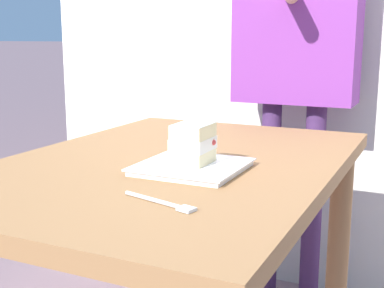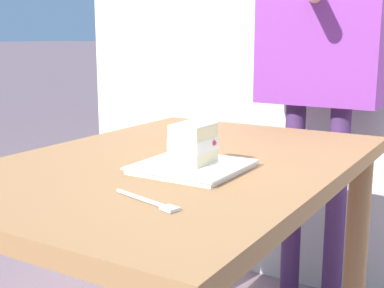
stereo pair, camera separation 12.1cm
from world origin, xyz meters
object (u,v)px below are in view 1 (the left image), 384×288
(cake_slice, at_px, (193,143))
(dessert_fork, at_px, (163,203))
(dessert_plate, at_px, (192,167))
(diner_person, at_px, (297,31))
(patio_table, at_px, (174,208))

(cake_slice, distance_m, dessert_fork, 0.27)
(dessert_plate, distance_m, dessert_fork, 0.26)
(dessert_fork, bearing_deg, diner_person, 2.86)
(diner_person, bearing_deg, dessert_fork, -177.14)
(patio_table, relative_size, diner_person, 0.70)
(patio_table, xyz_separation_m, dessert_fork, (-0.34, -0.15, 0.13))
(cake_slice, distance_m, diner_person, 0.94)
(dessert_plate, xyz_separation_m, dessert_fork, (-0.25, -0.06, -0.00))
(dessert_plate, height_order, diner_person, diner_person)
(dessert_plate, height_order, dessert_fork, dessert_plate)
(cake_slice, relative_size, diner_person, 0.06)
(patio_table, bearing_deg, dessert_fork, -155.79)
(dessert_plate, xyz_separation_m, cake_slice, (0.01, 0.00, 0.05))
(dessert_plate, xyz_separation_m, diner_person, (0.91, -0.00, 0.32))
(patio_table, bearing_deg, cake_slice, -130.32)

